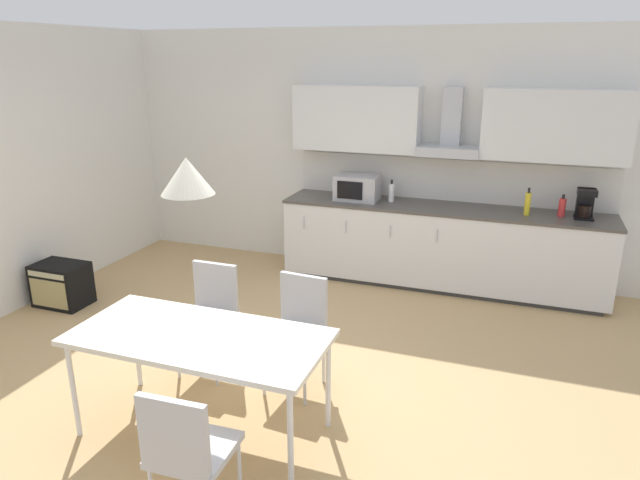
# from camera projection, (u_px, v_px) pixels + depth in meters

# --- Properties ---
(ground_plane) EXTENTS (8.57, 8.34, 0.02)m
(ground_plane) POSITION_uv_depth(u_px,v_px,m) (259.00, 379.00, 4.53)
(ground_plane) COLOR tan
(wall_back) EXTENTS (6.85, 0.10, 2.75)m
(wall_back) POSITION_uv_depth(u_px,v_px,m) (361.00, 152.00, 6.63)
(wall_back) COLOR silver
(wall_back) RESTS_ON ground_plane
(kitchen_counter) EXTENTS (3.47, 0.67, 0.90)m
(kitchen_counter) POSITION_uv_depth(u_px,v_px,m) (440.00, 246.00, 6.25)
(kitchen_counter) COLOR #333333
(kitchen_counter) RESTS_ON ground_plane
(backsplash_tile) EXTENTS (3.45, 0.02, 0.46)m
(backsplash_tile) POSITION_uv_depth(u_px,v_px,m) (449.00, 180.00, 6.32)
(backsplash_tile) COLOR silver
(backsplash_tile) RESTS_ON kitchen_counter
(upper_wall_cabinets) EXTENTS (3.45, 0.40, 0.70)m
(upper_wall_cabinets) POSITION_uv_depth(u_px,v_px,m) (451.00, 123.00, 5.98)
(upper_wall_cabinets) COLOR silver
(microwave) EXTENTS (0.48, 0.35, 0.28)m
(microwave) POSITION_uv_depth(u_px,v_px,m) (358.00, 187.00, 6.38)
(microwave) COLOR #ADADB2
(microwave) RESTS_ON kitchen_counter
(coffee_maker) EXTENTS (0.18, 0.19, 0.30)m
(coffee_maker) POSITION_uv_depth(u_px,v_px,m) (585.00, 203.00, 5.64)
(coffee_maker) COLOR black
(coffee_maker) RESTS_ON kitchen_counter
(bottle_white) EXTENTS (0.06, 0.06, 0.25)m
(bottle_white) POSITION_uv_depth(u_px,v_px,m) (391.00, 192.00, 6.30)
(bottle_white) COLOR white
(bottle_white) RESTS_ON kitchen_counter
(bottle_yellow) EXTENTS (0.06, 0.06, 0.28)m
(bottle_yellow) POSITION_uv_depth(u_px,v_px,m) (528.00, 203.00, 5.77)
(bottle_yellow) COLOR yellow
(bottle_yellow) RESTS_ON kitchen_counter
(bottle_red) EXTENTS (0.07, 0.07, 0.22)m
(bottle_red) POSITION_uv_depth(u_px,v_px,m) (562.00, 207.00, 5.73)
(bottle_red) COLOR red
(bottle_red) RESTS_ON kitchen_counter
(dining_table) EXTENTS (1.67, 0.78, 0.73)m
(dining_table) POSITION_uv_depth(u_px,v_px,m) (199.00, 341.00, 3.69)
(dining_table) COLOR silver
(dining_table) RESTS_ON ground_plane
(chair_far_right) EXTENTS (0.43, 0.43, 0.87)m
(chair_far_right) POSITION_uv_depth(u_px,v_px,m) (298.00, 321.00, 4.30)
(chair_far_right) COLOR #B2B2B7
(chair_far_right) RESTS_ON ground_plane
(chair_near_right) EXTENTS (0.42, 0.42, 0.87)m
(chair_near_right) POSITION_uv_depth(u_px,v_px,m) (186.00, 446.00, 2.92)
(chair_near_right) COLOR #B2B2B7
(chair_near_right) RESTS_ON ground_plane
(chair_far_left) EXTENTS (0.40, 0.40, 0.87)m
(chair_far_left) POSITION_uv_depth(u_px,v_px,m) (210.00, 307.00, 4.54)
(chair_far_left) COLOR #B2B2B7
(chair_far_left) RESTS_ON ground_plane
(guitar_amp) EXTENTS (0.52, 0.37, 0.44)m
(guitar_amp) POSITION_uv_depth(u_px,v_px,m) (62.00, 284.00, 5.81)
(guitar_amp) COLOR black
(guitar_amp) RESTS_ON ground_plane
(pendant_lamp) EXTENTS (0.32, 0.32, 0.22)m
(pendant_lamp) POSITION_uv_depth(u_px,v_px,m) (187.00, 176.00, 3.35)
(pendant_lamp) COLOR silver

